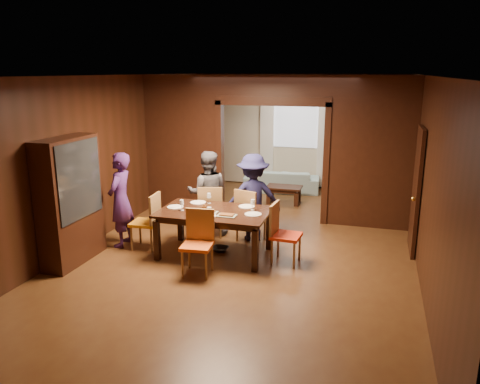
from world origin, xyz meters
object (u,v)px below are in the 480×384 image
(dining_table, at_px, (215,233))
(chair_left, at_px, (145,221))
(chair_right, at_px, (286,234))
(hutch, at_px, (70,201))
(person_navy, at_px, (253,197))
(chair_far_l, at_px, (211,210))
(person_grey, at_px, (208,193))
(sofa, at_px, (282,181))
(chair_far_r, at_px, (251,215))
(chair_near, at_px, (197,244))
(person_purple, at_px, (121,200))
(coffee_table, at_px, (284,195))

(dining_table, bearing_deg, chair_left, -177.79)
(chair_right, bearing_deg, hutch, 109.34)
(person_navy, relative_size, dining_table, 0.88)
(person_navy, distance_m, chair_far_l, 0.84)
(chair_right, bearing_deg, chair_left, 95.25)
(person_grey, relative_size, hutch, 0.78)
(sofa, bearing_deg, chair_far_r, 86.04)
(chair_near, distance_m, hutch, 2.15)
(person_purple, relative_size, person_navy, 1.05)
(dining_table, bearing_deg, person_navy, 65.33)
(chair_left, height_order, chair_far_r, same)
(dining_table, relative_size, hutch, 0.90)
(person_navy, xyz_separation_m, sofa, (-0.18, 3.56, -0.51))
(sofa, bearing_deg, dining_table, 80.30)
(chair_left, relative_size, chair_far_l, 1.00)
(hutch, bearing_deg, chair_near, 2.12)
(coffee_table, bearing_deg, chair_near, -96.70)
(person_navy, distance_m, chair_right, 1.25)
(person_grey, xyz_separation_m, chair_far_l, (0.09, -0.08, -0.30))
(person_purple, bearing_deg, dining_table, 86.50)
(sofa, distance_m, hutch, 5.87)
(chair_far_r, xyz_separation_m, hutch, (-2.48, -1.69, 0.52))
(chair_right, relative_size, hutch, 0.48)
(chair_far_l, xyz_separation_m, chair_far_r, (0.78, -0.05, 0.00))
(person_navy, xyz_separation_m, dining_table, (-0.41, -0.90, -0.40))
(person_purple, relative_size, dining_table, 0.92)
(person_navy, bearing_deg, hutch, 12.96)
(person_purple, xyz_separation_m, chair_near, (1.70, -0.77, -0.34))
(person_grey, distance_m, chair_near, 1.84)
(person_purple, xyz_separation_m, hutch, (-0.38, -0.85, 0.18))
(dining_table, height_order, coffee_table, dining_table)
(dining_table, bearing_deg, hutch, -156.89)
(chair_far_r, distance_m, hutch, 3.05)
(chair_left, bearing_deg, person_grey, 137.66)
(dining_table, distance_m, chair_far_l, 0.94)
(person_grey, xyz_separation_m, person_navy, (0.88, -0.04, -0.00))
(person_grey, relative_size, chair_far_l, 1.62)
(sofa, bearing_deg, person_navy, 86.21)
(sofa, relative_size, chair_far_r, 1.92)
(coffee_table, height_order, chair_far_r, chair_far_r)
(person_navy, xyz_separation_m, chair_left, (-1.66, -0.95, -0.30))
(sofa, distance_m, chair_near, 5.28)
(person_purple, relative_size, person_grey, 1.05)
(chair_far_l, bearing_deg, person_navy, 166.35)
(coffee_table, bearing_deg, person_navy, -92.01)
(dining_table, relative_size, chair_right, 1.85)
(dining_table, distance_m, hutch, 2.34)
(chair_far_r, distance_m, chair_near, 1.67)
(person_navy, distance_m, hutch, 3.07)
(sofa, distance_m, chair_far_r, 3.67)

